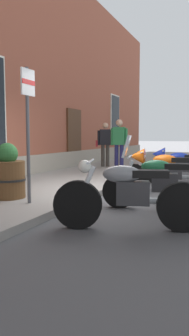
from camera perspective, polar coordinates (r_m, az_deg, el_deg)
The scene contains 10 objects.
ground_plane at distance 7.02m, azimuth 1.63°, elevation -4.84°, with size 140.00×140.00×0.00m, color #424244.
sidewalk at distance 7.71m, azimuth -9.17°, elevation -3.48°, with size 33.77×3.11×0.13m, color gray.
motorcycle_grey_naked at distance 4.40m, azimuth 5.94°, elevation -4.82°, with size 0.83×2.03×0.96m.
motorcycle_green_touring at distance 5.70m, azimuth 13.07°, elevation -1.92°, with size 0.80×2.06×1.30m.
motorcycle_orange_sport at distance 7.23m, azimuth 12.50°, elevation -0.24°, with size 0.62×2.19×1.01m.
motorcycle_blue_sport at distance 8.75m, azimuth 14.92°, elevation 0.65°, with size 0.63×2.01×0.98m.
pedestrian_striped_shirt at distance 11.06m, azimuth 4.40°, elevation 4.73°, with size 0.24×0.59×1.72m.
pedestrian_dark_jacket at distance 12.12m, azimuth 1.89°, elevation 4.63°, with size 0.35×0.64×1.65m.
parking_sign at distance 5.61m, azimuth -11.73°, elevation 9.03°, with size 0.36×0.07×2.31m.
barrel_planter at distance 6.23m, azimuth -15.15°, elevation -1.21°, with size 0.67×0.67×1.03m.
Camera 1 is at (-6.41, -2.56, 1.29)m, focal length 34.33 mm.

